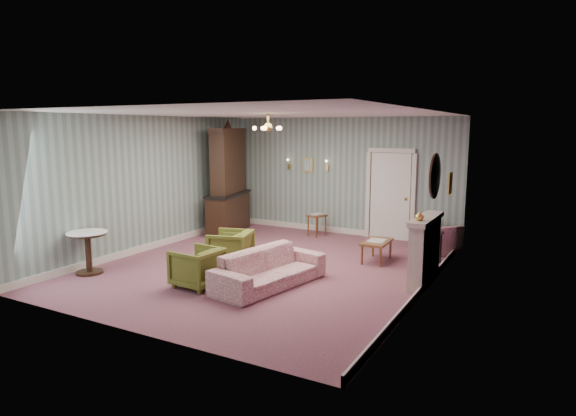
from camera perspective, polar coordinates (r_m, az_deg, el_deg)
The scene contains 27 objects.
floor at distance 9.52m, azimuth -2.23°, elevation -6.80°, with size 7.00×7.00×0.00m, color #8E5263.
ceiling at distance 9.15m, azimuth -2.34°, elevation 10.93°, with size 7.00×7.00×0.00m, color white.
wall_back at distance 12.34m, azimuth 6.12°, elevation 3.70°, with size 6.00×6.00×0.00m, color slate.
wall_front at distance 6.52m, azimuth -18.33°, elevation -1.65°, with size 6.00×6.00×0.00m, color slate.
wall_left at distance 11.06m, azimuth -15.75°, elevation 2.78°, with size 7.00×7.00×0.00m, color slate.
wall_right at distance 8.11m, azimuth 16.20°, elevation 0.52°, with size 7.00×7.00×0.00m, color slate.
wall_right_floral at distance 8.12m, azimuth 16.10°, elevation 0.53°, with size 7.00×7.00×0.00m, color #B55A8D.
door at distance 11.91m, azimuth 11.80°, elevation 1.57°, with size 1.12×0.12×2.16m, color white, non-canonical shape.
olive_chair_a at distance 8.38m, azimuth -10.51°, elevation -6.58°, with size 0.71×0.67×0.73m, color #646724.
olive_chair_b at distance 9.51m, azimuth -6.69°, elevation -4.48°, with size 0.74×0.70×0.77m, color #646724.
olive_chair_c at distance 9.72m, azimuth -6.93°, elevation -4.46°, with size 0.66×0.62×0.68m, color #646724.
sofa_chintz at distance 8.27m, azimuth -2.17°, elevation -6.31°, with size 2.11×0.62×0.83m, color #A0405F.
wingback_chair at distance 11.00m, azimuth 16.60°, elevation -2.74°, with size 0.96×0.62×0.84m, color #A0405F.
dresser at distance 12.46m, azimuth -6.98°, elevation 3.49°, with size 0.58×1.68×2.79m, color black, non-canonical shape.
fireplace at distance 8.69m, azimuth 15.62°, elevation -4.74°, with size 0.30×1.40×1.16m, color beige, non-canonical shape.
mantel_vase at distance 8.18m, azimuth 15.04°, elevation -0.89°, with size 0.15×0.15×0.15m, color gold.
oval_mirror at distance 8.46m, azimuth 16.65°, elevation 3.58°, with size 0.04×0.76×0.84m, color white, non-canonical shape.
framed_print at distance 9.80m, azimuth 18.32°, elevation 2.75°, with size 0.04×0.34×0.42m, color gold, non-canonical shape.
coffee_table at distance 9.97m, azimuth 10.25°, elevation -4.93°, with size 0.46×0.83×0.42m, color brown, non-canonical shape.
side_table_black at distance 10.00m, azimuth 16.06°, elevation -4.48°, with size 0.43×0.43×0.64m, color black, non-canonical shape.
pedestal_table at distance 9.68m, azimuth -22.18°, elevation -4.83°, with size 0.72×0.72×0.78m, color black, non-canonical shape.
nesting_table at distance 12.11m, azimuth 3.38°, elevation -1.93°, with size 0.34×0.44×0.57m, color brown, non-canonical shape.
gilt_mirror_back at distance 12.65m, azimuth 2.30°, elevation 5.02°, with size 0.28×0.06×0.36m, color gold, non-canonical shape.
sconce_left at distance 12.89m, azimuth 0.06°, elevation 5.10°, with size 0.16×0.12×0.30m, color gold, non-canonical shape.
sconce_right at distance 12.40m, azimuth 4.54°, elevation 4.91°, with size 0.16×0.12×0.30m, color gold, non-canonical shape.
chandelier at distance 9.15m, azimuth -2.33°, elevation 9.24°, with size 0.56×0.56×0.36m, color gold, non-canonical shape.
burgundy_cushion at distance 10.86m, azimuth 16.19°, elevation -2.55°, with size 0.38×0.10×0.38m, color maroon.
Camera 1 is at (4.71, -7.84, 2.63)m, focal length 30.60 mm.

